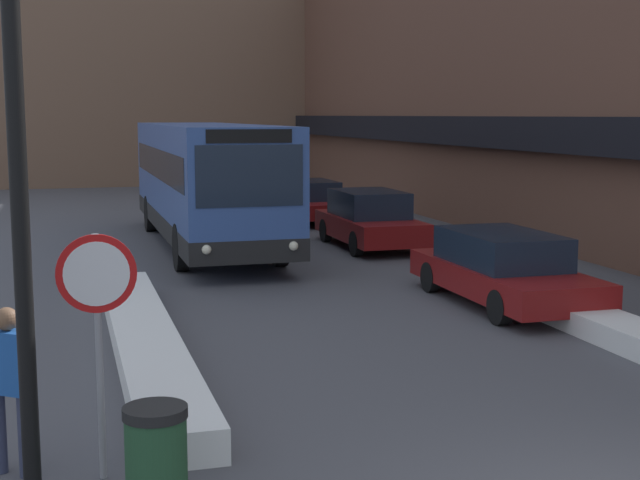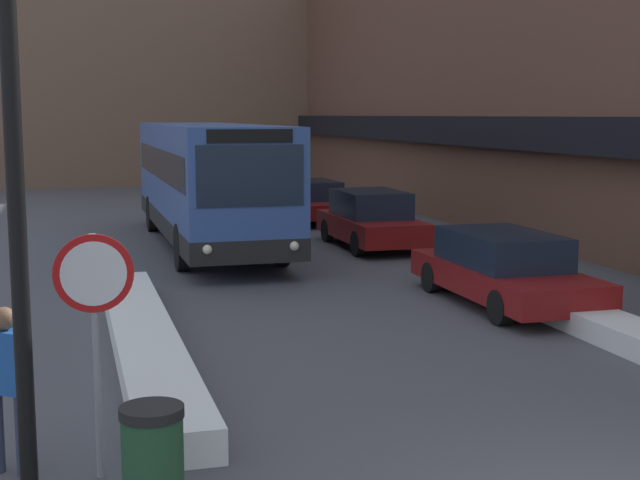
# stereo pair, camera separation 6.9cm
# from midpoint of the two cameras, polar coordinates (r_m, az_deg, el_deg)

# --- Properties ---
(building_row_right) EXTENTS (5.50, 60.00, 10.95)m
(building_row_right) POSITION_cam_midpoint_polar(r_m,az_deg,el_deg) (33.45, 10.01, 11.18)
(building_row_right) COLOR brown
(building_row_right) RESTS_ON ground_plane
(building_backdrop_far) EXTENTS (26.00, 8.00, 18.05)m
(building_backdrop_far) POSITION_cam_midpoint_polar(r_m,az_deg,el_deg) (49.44, -10.99, 14.24)
(building_backdrop_far) COLOR brown
(building_backdrop_far) RESTS_ON ground_plane
(snow_bank_left) EXTENTS (0.90, 9.47, 0.39)m
(snow_bank_left) POSITION_cam_midpoint_polar(r_m,az_deg,el_deg) (13.75, -11.33, -6.22)
(snow_bank_left) COLOR silver
(snow_bank_left) RESTS_ON ground_plane
(snow_bank_right) EXTENTS (0.90, 8.56, 0.37)m
(snow_bank_right) POSITION_cam_midpoint_polar(r_m,az_deg,el_deg) (15.13, 17.49, -5.19)
(snow_bank_right) COLOR silver
(snow_bank_right) RESTS_ON ground_plane
(city_bus) EXTENTS (2.59, 11.90, 3.29)m
(city_bus) POSITION_cam_midpoint_polar(r_m,az_deg,el_deg) (24.15, -7.42, 3.79)
(city_bus) COLOR #335193
(city_bus) RESTS_ON ground_plane
(parked_car_front) EXTENTS (1.88, 4.77, 1.36)m
(parked_car_front) POSITION_cam_midpoint_polar(r_m,az_deg,el_deg) (17.07, 11.50, -1.78)
(parked_car_front) COLOR maroon
(parked_car_front) RESTS_ON ground_plane
(parked_car_middle) EXTENTS (1.88, 4.37, 1.52)m
(parked_car_middle) POSITION_cam_midpoint_polar(r_m,az_deg,el_deg) (23.95, 3.11, 1.33)
(parked_car_middle) COLOR maroon
(parked_car_middle) RESTS_ON ground_plane
(parked_car_back) EXTENTS (1.93, 4.50, 1.36)m
(parked_car_back) POSITION_cam_midpoint_polar(r_m,az_deg,el_deg) (29.85, -0.82, 2.54)
(parked_car_back) COLOR maroon
(parked_car_back) RESTS_ON ground_plane
(stop_sign) EXTENTS (0.76, 0.08, 2.42)m
(stop_sign) POSITION_cam_midpoint_polar(r_m,az_deg,el_deg) (8.80, -14.27, -3.91)
(stop_sign) COLOR gray
(stop_sign) RESTS_ON ground_plane
(street_lamp) EXTENTS (1.46, 0.36, 5.65)m
(street_lamp) POSITION_cam_midpoint_polar(r_m,az_deg,el_deg) (8.12, -16.95, 7.75)
(street_lamp) COLOR black
(street_lamp) RESTS_ON ground_plane
(pedestrian) EXTENTS (0.49, 0.44, 1.70)m
(pedestrian) POSITION_cam_midpoint_polar(r_m,az_deg,el_deg) (9.33, -19.47, -8.15)
(pedestrian) COLOR #333851
(pedestrian) RESTS_ON ground_plane
(trash_bin) EXTENTS (0.59, 0.59, 0.95)m
(trash_bin) POSITION_cam_midpoint_polar(r_m,az_deg,el_deg) (8.41, -10.67, -13.48)
(trash_bin) COLOR #234C2D
(trash_bin) RESTS_ON ground_plane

